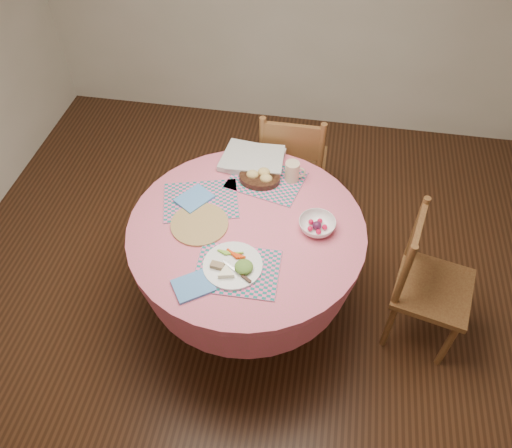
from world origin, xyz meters
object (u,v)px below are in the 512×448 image
Objects in this scene: dinner_plate at (234,265)px; wicker_trivet at (200,224)px; bread_bowl at (260,177)px; fruit_bowl at (317,225)px; chair_right at (426,281)px; chair_back at (292,165)px; dining_table at (247,250)px; latte_mug at (293,171)px.

wicker_trivet is at bearing 133.45° from dinner_plate.
fruit_bowl is (0.35, -0.30, -0.00)m from bread_bowl.
chair_back reaches higher than chair_right.
chair_back is (0.15, 0.81, -0.06)m from dining_table.
bread_bowl reaches higher than fruit_bowl.
latte_mug reaches higher than fruit_bowl.
dining_table is 0.42m from bread_bowl.
chair_right is 2.99× the size of wicker_trivet.
wicker_trivet is 0.34m from dinner_plate.
bread_bowl is 0.46m from fruit_bowl.
wicker_trivet is 0.60m from fruit_bowl.
dinner_plate is at bearing -106.80° from latte_mug.
latte_mug is (0.18, 0.04, 0.03)m from bread_bowl.
dining_table is 10.56× the size of latte_mug.
latte_mug is at bearing 44.13° from wicker_trivet.
dining_table is 4.13× the size of wicker_trivet.
latte_mug is at bearing 64.14° from dining_table.
dining_table is at bearing 104.29° from chair_right.
chair_right reaches higher than wicker_trivet.
chair_back reaches higher than dinner_plate.
chair_back is 0.96m from wicker_trivet.
fruit_bowl is (0.36, 0.05, 0.22)m from dining_table.
wicker_trivet is 2.56× the size of latte_mug.
chair_right is 0.69m from fruit_bowl.
chair_back is at bearing 64.97° from wicker_trivet.
wicker_trivet is (-0.39, -0.84, 0.27)m from chair_back.
chair_right is 1.14m from chair_back.
latte_mug reaches higher than wicker_trivet.
fruit_bowl reaches higher than wicker_trivet.
chair_back is at bearing 59.22° from chair_right.
bread_bowl is (-0.14, -0.46, 0.29)m from chair_back.
chair_right is 0.95× the size of chair_back.
dinner_plate is at bearing -92.28° from dining_table.
dinner_plate is 0.49m from fruit_bowl.
chair_back is 0.53m from latte_mug.
dinner_plate is at bearing -46.55° from wicker_trivet.
chair_back is (-0.83, 0.79, 0.02)m from chair_right.
chair_back is 3.92× the size of fruit_bowl.
wicker_trivet is at bearing -124.05° from bread_bowl.
dining_table is at bearing 87.72° from dinner_plate.
chair_right is at bearing 136.25° from chair_back.
bread_bowl is at bearing -166.62° from latte_mug.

